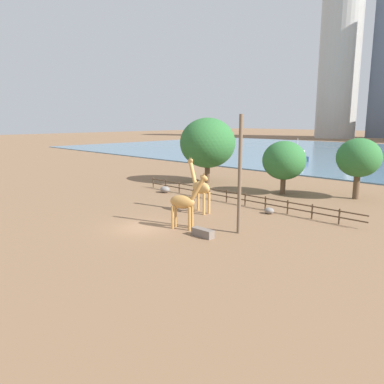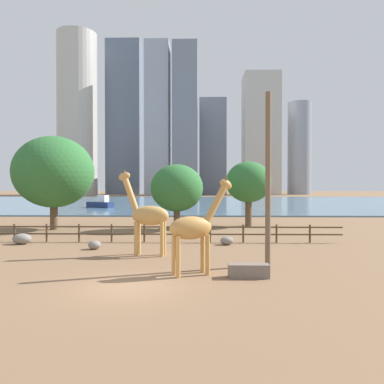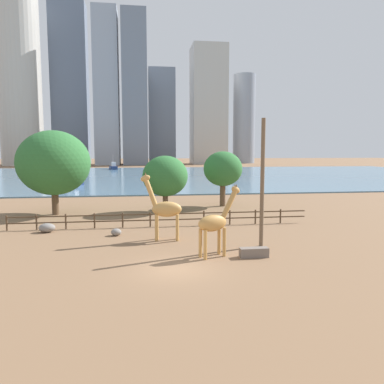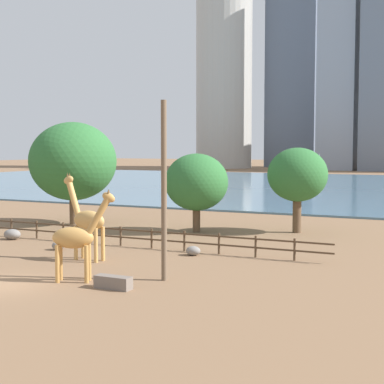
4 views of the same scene
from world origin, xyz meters
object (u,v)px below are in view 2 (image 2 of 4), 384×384
object	(u,v)px
giraffe_tall	(147,215)
utility_pole	(268,179)
giraffe_companion	(195,227)
tree_center_broad	(54,172)
boat_sailboat	(158,195)
tree_right_tall	(249,182)
boulder_by_pole	(227,241)
tree_left_large	(177,188)
boat_ferry	(101,203)
boulder_small	(22,239)
boulder_near_fence	(94,245)
feeding_trough	(249,271)

from	to	relation	value
giraffe_tall	utility_pole	xyz separation A→B (m)	(6.55, -2.67, 2.06)
giraffe_companion	utility_pole	distance (m)	4.80
giraffe_companion	tree_center_broad	bearing A→B (deg)	104.52
boat_sailboat	giraffe_companion	bearing A→B (deg)	173.99
utility_pole	tree_right_tall	xyz separation A→B (m)	(1.39, 18.77, 0.01)
boulder_by_pole	boat_sailboat	bearing A→B (deg)	99.26
giraffe_tall	boat_sailboat	size ratio (longest dim) A/B	0.86
boat_sailboat	utility_pole	bearing A→B (deg)	176.14
tree_left_large	boat_ferry	size ratio (longest dim) A/B	1.15
boulder_small	boat_ferry	size ratio (longest dim) A/B	0.24
utility_pole	boulder_near_fence	distance (m)	11.97
giraffe_companion	boulder_near_fence	distance (m)	9.55
boulder_near_fence	tree_center_broad	distance (m)	13.66
utility_pole	boat_sailboat	bearing A→B (deg)	99.55
boulder_near_fence	feeding_trough	xyz separation A→B (m)	(8.93, -7.18, 0.02)
boulder_small	tree_right_tall	size ratio (longest dim) A/B	0.20
boulder_by_pole	boat_sailboat	size ratio (longest dim) A/B	0.15
giraffe_tall	boat_ferry	size ratio (longest dim) A/B	0.95
giraffe_companion	utility_pole	bearing A→B (deg)	6.14
utility_pole	boat_ferry	xyz separation A→B (m)	(-21.34, 47.35, -3.45)
tree_right_tall	tree_center_broad	bearing A→B (deg)	-169.36
giraffe_tall	tree_left_large	size ratio (longest dim) A/B	0.83
feeding_trough	tree_left_large	world-z (taller)	tree_left_large
tree_left_large	giraffe_companion	bearing A→B (deg)	-83.71
giraffe_tall	boat_ferry	distance (m)	47.08
boat_sailboat	tree_center_broad	bearing A→B (deg)	166.79
tree_center_broad	giraffe_companion	bearing A→B (deg)	-52.38
tree_center_broad	tree_right_tall	world-z (taller)	tree_center_broad
feeding_trough	boat_ferry	size ratio (longest dim) A/B	0.34
feeding_trough	boat_ferry	distance (m)	53.78
boulder_near_fence	boat_ferry	world-z (taller)	boat_ferry
giraffe_tall	utility_pole	size ratio (longest dim) A/B	0.57
boat_ferry	feeding_trough	bearing A→B (deg)	139.40
utility_pole	tree_center_broad	bearing A→B (deg)	138.17
giraffe_companion	utility_pole	xyz separation A→B (m)	(3.71, 2.07, 2.25)
boulder_small	tree_left_large	distance (m)	14.08
giraffe_companion	boulder_small	bearing A→B (deg)	121.42
utility_pole	tree_right_tall	bearing A→B (deg)	85.75
feeding_trough	tree_left_large	size ratio (longest dim) A/B	0.30
boulder_near_fence	boulder_small	distance (m)	6.02
feeding_trough	boat_sailboat	bearing A→B (deg)	98.63
tree_left_large	boulder_by_pole	bearing A→B (deg)	-65.75
utility_pole	tree_left_large	size ratio (longest dim) A/B	1.45
boulder_near_fence	tree_right_tall	size ratio (longest dim) A/B	0.12
feeding_trough	giraffe_tall	bearing A→B (deg)	135.11
boat_ferry	giraffe_tall	bearing A→B (deg)	135.84
boulder_by_pole	tree_center_broad	distance (m)	18.43
utility_pole	tree_right_tall	distance (m)	18.82
boulder_by_pole	feeding_trough	distance (m)	9.22
tree_right_tall	boat_sailboat	world-z (taller)	tree_right_tall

